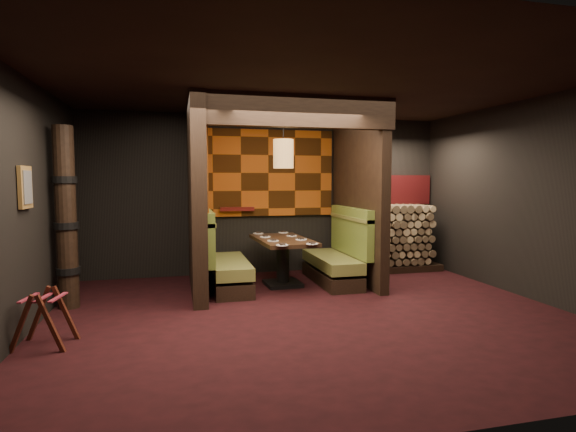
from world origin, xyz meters
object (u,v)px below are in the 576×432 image
at_px(booth_bench_right, 338,258).
at_px(dining_table, 283,253).
at_px(totem_column, 66,219).
at_px(booth_bench_left, 223,263).
at_px(luggage_rack, 44,316).
at_px(firewood_stack, 393,238).
at_px(pendant_lamp, 283,154).

distance_m(booth_bench_right, dining_table, 0.94).
bearing_deg(totem_column, booth_bench_left, 14.75).
relative_size(booth_bench_right, luggage_rack, 2.53).
bearing_deg(firewood_stack, totem_column, -166.81).
relative_size(booth_bench_left, luggage_rack, 2.53).
bearing_deg(firewood_stack, luggage_rack, -152.91).
bearing_deg(totem_column, firewood_stack, 13.19).
bearing_deg(luggage_rack, booth_bench_left, 44.71).
bearing_deg(dining_table, pendant_lamp, -90.00).
bearing_deg(dining_table, totem_column, -169.90).
distance_m(pendant_lamp, totem_column, 3.22).
relative_size(booth_bench_left, firewood_stack, 0.92).
relative_size(booth_bench_left, pendant_lamp, 1.64).
bearing_deg(firewood_stack, pendant_lamp, -161.69).
bearing_deg(luggage_rack, firewood_stack, 27.09).
relative_size(booth_bench_left, booth_bench_right, 1.00).
relative_size(luggage_rack, firewood_stack, 0.37).
distance_m(totem_column, firewood_stack, 5.51).
height_order(luggage_rack, firewood_stack, firewood_stack).
distance_m(dining_table, luggage_rack, 3.57).
height_order(dining_table, pendant_lamp, pendant_lamp).
bearing_deg(booth_bench_right, luggage_rack, -152.99).
relative_size(pendant_lamp, luggage_rack, 1.54).
height_order(booth_bench_right, totem_column, totem_column).
xyz_separation_m(pendant_lamp, totem_column, (-3.05, -0.49, -0.92)).
distance_m(booth_bench_left, totem_column, 2.30).
bearing_deg(pendant_lamp, dining_table, 90.00).
distance_m(booth_bench_right, pendant_lamp, 1.94).
xyz_separation_m(pendant_lamp, luggage_rack, (-2.97, -1.93, -1.80)).
bearing_deg(pendant_lamp, firewood_stack, 18.31).
bearing_deg(booth_bench_right, pendant_lamp, -176.50).
xyz_separation_m(dining_table, firewood_stack, (2.29, 0.71, 0.09)).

